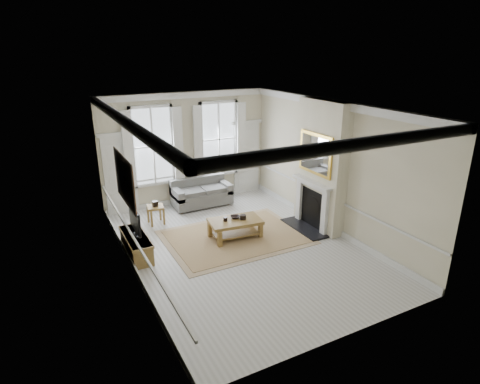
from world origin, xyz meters
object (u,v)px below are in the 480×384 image
coffee_table (235,223)px  tv_stand (136,245)px  side_table (156,210)px  sofa (201,194)px

coffee_table → tv_stand: bearing=-178.9°
side_table → tv_stand: size_ratio=0.37×
tv_stand → coffee_table: bearing=-5.6°
sofa → tv_stand: bearing=-138.4°
sofa → coffee_table: (-0.09, -2.51, 0.05)m
side_table → coffee_table: 2.36m
sofa → coffee_table: 2.51m
side_table → sofa: bearing=23.9°
side_table → coffee_table: size_ratio=0.37×
sofa → tv_stand: size_ratio=1.26×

